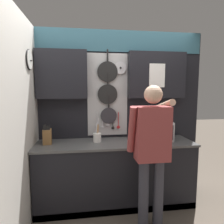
# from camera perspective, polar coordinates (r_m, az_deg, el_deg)

# --- Properties ---
(ground_plane) EXTENTS (14.00, 14.00, 0.00)m
(ground_plane) POSITION_cam_1_polar(r_m,az_deg,el_deg) (3.17, 0.99, -24.48)
(ground_plane) COLOR brown
(base_cabinet_counter) EXTENTS (2.18, 0.61, 0.90)m
(base_cabinet_counter) POSITION_cam_1_polar(r_m,az_deg,el_deg) (2.96, 1.01, -17.09)
(base_cabinet_counter) COLOR black
(base_cabinet_counter) RESTS_ON ground_plane
(back_wall_unit) EXTENTS (2.75, 0.22, 2.48)m
(back_wall_unit) POSITION_cam_1_polar(r_m,az_deg,el_deg) (2.99, 0.41, 4.04)
(back_wall_unit) COLOR black
(back_wall_unit) RESTS_ON ground_plane
(side_wall) EXTENTS (0.07, 1.60, 2.48)m
(side_wall) POSITION_cam_1_polar(r_m,az_deg,el_deg) (2.41, -24.42, -3.22)
(side_wall) COLOR silver
(side_wall) RESTS_ON ground_plane
(microwave) EXTENTS (0.51, 0.35, 0.27)m
(microwave) POSITION_cam_1_polar(r_m,az_deg,el_deg) (2.96, 11.50, -5.24)
(microwave) COLOR silver
(microwave) RESTS_ON base_cabinet_counter
(knife_block) EXTENTS (0.13, 0.16, 0.27)m
(knife_block) POSITION_cam_1_polar(r_m,az_deg,el_deg) (2.84, -18.01, -6.64)
(knife_block) COLOR brown
(knife_block) RESTS_ON base_cabinet_counter
(utensil_crock) EXTENTS (0.11, 0.11, 0.34)m
(utensil_crock) POSITION_cam_1_polar(r_m,az_deg,el_deg) (2.81, -4.23, -7.04)
(utensil_crock) COLOR white
(utensil_crock) RESTS_ON base_cabinet_counter
(person) EXTENTS (0.54, 0.65, 1.68)m
(person) POSITION_cam_1_polar(r_m,az_deg,el_deg) (2.36, 11.28, -9.13)
(person) COLOR #383842
(person) RESTS_ON ground_plane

